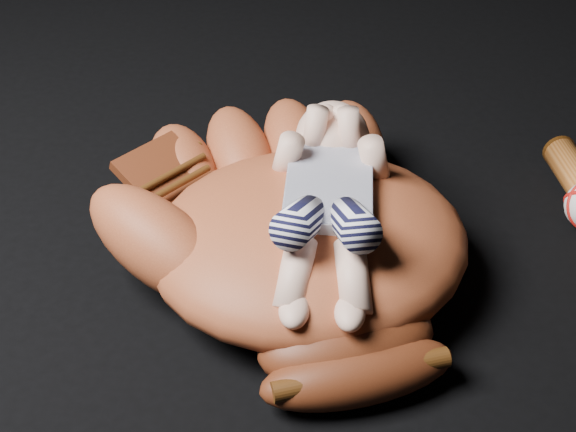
{
  "coord_description": "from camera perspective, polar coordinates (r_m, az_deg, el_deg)",
  "views": [
    {
      "loc": [
        -0.15,
        -0.9,
        0.74
      ],
      "look_at": [
        -0.17,
        -0.05,
        0.09
      ],
      "focal_mm": 55.0,
      "sensor_mm": 36.0,
      "label": 1
    }
  ],
  "objects": [
    {
      "name": "baseball_glove",
      "position": [
        1.05,
        1.38,
        -0.87
      ],
      "size": [
        0.62,
        0.66,
        0.17
      ],
      "primitive_type": null,
      "rotation": [
        0.0,
        0.0,
        0.29
      ],
      "color": "maroon",
      "rests_on": "ground"
    },
    {
      "name": "newborn_baby",
      "position": [
        1.01,
        2.61,
        0.93
      ],
      "size": [
        0.18,
        0.37,
        0.15
      ],
      "primitive_type": null,
      "rotation": [
        0.0,
        0.0,
        -0.05
      ],
      "color": "#DCA78D",
      "rests_on": "baseball_glove"
    }
  ]
}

